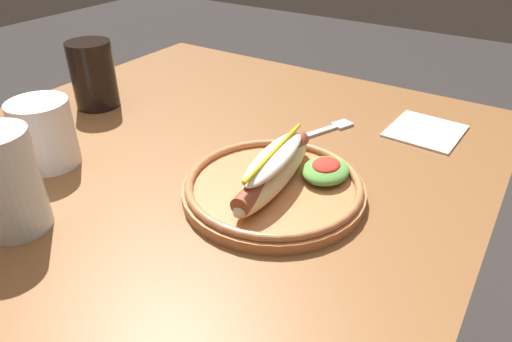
# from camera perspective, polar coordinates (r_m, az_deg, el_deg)

# --- Properties ---
(dining_table) EXTENTS (1.11, 0.90, 0.74)m
(dining_table) POSITION_cam_1_polar(r_m,az_deg,el_deg) (0.79, -10.39, -6.93)
(dining_table) COLOR brown
(dining_table) RESTS_ON ground_plane
(hot_dog_plate) EXTENTS (0.26, 0.26, 0.08)m
(hot_dog_plate) POSITION_cam_1_polar(r_m,az_deg,el_deg) (0.65, 2.57, -1.32)
(hot_dog_plate) COLOR #B77042
(hot_dog_plate) RESTS_ON dining_table
(fork) EXTENTS (0.12, 0.07, 0.00)m
(fork) POSITION_cam_1_polar(r_m,az_deg,el_deg) (0.85, 9.14, 5.24)
(fork) COLOR silver
(fork) RESTS_ON dining_table
(soda_cup) EXTENTS (0.09, 0.09, 0.13)m
(soda_cup) POSITION_cam_1_polar(r_m,az_deg,el_deg) (0.97, -19.63, 11.24)
(soda_cup) COLOR black
(soda_cup) RESTS_ON dining_table
(water_cup) EXTENTS (0.08, 0.08, 0.14)m
(water_cup) POSITION_cam_1_polar(r_m,az_deg,el_deg) (0.64, -28.65, -1.24)
(water_cup) COLOR silver
(water_cup) RESTS_ON dining_table
(extra_cup) EXTENTS (0.09, 0.09, 0.11)m
(extra_cup) POSITION_cam_1_polar(r_m,az_deg,el_deg) (0.78, -24.89, 4.26)
(extra_cup) COLOR white
(extra_cup) RESTS_ON dining_table
(napkin) EXTENTS (0.14, 0.13, 0.00)m
(napkin) POSITION_cam_1_polar(r_m,az_deg,el_deg) (0.89, 20.36, 4.71)
(napkin) COLOR white
(napkin) RESTS_ON dining_table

